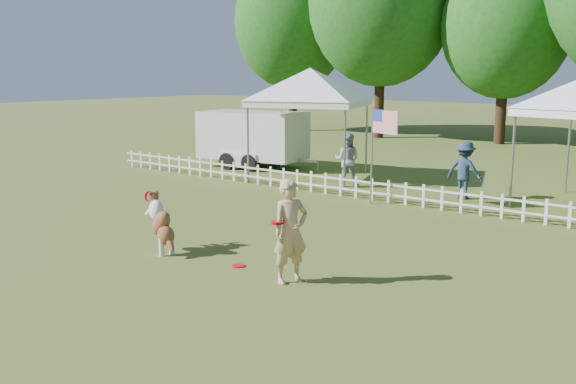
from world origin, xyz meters
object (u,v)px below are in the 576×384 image
Objects in this scene: handler at (291,231)px; flag_pole at (372,156)px; spectator_a at (347,160)px; frisbee_on_turf at (238,266)px; spectator_b at (465,170)px; dog at (161,223)px; canopy_tent_left at (310,125)px; cargo_trailer at (253,139)px.

flag_pole is (-2.22, 6.26, 0.40)m from handler.
frisbee_on_turf is at bearing 87.56° from spectator_a.
handler is at bearing 94.76° from spectator_a.
flag_pole reaches higher than spectator_b.
dog is 4.90× the size of frisbee_on_turf.
frisbee_on_turf is at bearing -80.53° from canopy_tent_left.
dog is 9.36m from canopy_tent_left.
flag_pole is (0.78, 6.38, 0.69)m from dog.
frisbee_on_turf is 12.03m from cargo_trailer.
cargo_trailer is at bearing -3.63° from spectator_b.
cargo_trailer is at bearing 142.97° from dog.
canopy_tent_left is (-2.96, 8.80, 1.15)m from dog.
spectator_b is (3.54, 0.32, -0.02)m from spectator_a.
frisbee_on_turf is 0.05× the size of cargo_trailer.
frisbee_on_turf is at bearing 27.95° from dog.
cargo_trailer is at bearing 173.12° from flag_pole.
cargo_trailer is 2.96× the size of spectator_b.
flag_pole is 2.69m from spectator_a.
handler is at bearing -53.06° from flag_pole.
flag_pole is 1.57× the size of spectator_a.
canopy_tent_left is at bearing -0.46° from spectator_b.
canopy_tent_left reaches higher than flag_pole.
canopy_tent_left is at bearing 164.49° from flag_pole.
spectator_a is 3.56m from spectator_b.
spectator_a is at bearing 7.60° from spectator_b.
canopy_tent_left reaches higher than spectator_a.
canopy_tent_left is (-5.96, 8.67, 0.86)m from handler.
spectator_b reaches higher than dog.
flag_pole is (6.72, -3.03, 0.24)m from cargo_trailer.
dog is 0.72× the size of spectator_b.
frisbee_on_turf is (-1.25, 0.10, -0.84)m from handler.
handler reaches higher than dog.
cargo_trailer is 7.37m from flag_pole.
dog is 11.14m from cargo_trailer.
dog is 8.29m from spectator_a.
flag_pole reaches higher than spectator_a.
frisbee_on_turf is at bearing -58.65° from cargo_trailer.
spectator_a is at bearing -37.31° from canopy_tent_left.
dog is 8.87m from spectator_b.
handler is 12.89m from cargo_trailer.
spectator_b is (0.64, 8.31, 0.77)m from frisbee_on_turf.
flag_pole reaches higher than frisbee_on_turf.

